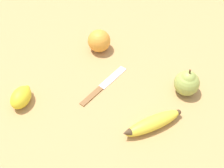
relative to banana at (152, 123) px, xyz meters
The scene contains 6 objects.
ground_plane 0.20m from the banana, 137.51° to the right, with size 3.00×3.00×0.00m, color tan.
banana is the anchor object (origin of this frame).
orange 0.34m from the banana, 130.11° to the right, with size 0.07×0.07×0.07m.
pear 0.17m from the banana, 163.45° to the left, with size 0.07×0.07×0.09m.
lemon 0.37m from the banana, 78.80° to the right, with size 0.08×0.06×0.05m.
paring_knife 0.20m from the banana, 112.03° to the right, with size 0.19×0.07×0.01m.
Camera 1 is at (0.62, 0.23, 0.72)m, focal length 50.00 mm.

